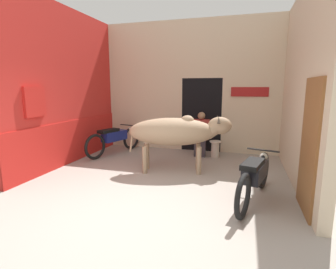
{
  "coord_description": "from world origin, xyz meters",
  "views": [
    {
      "loc": [
        1.67,
        -3.61,
        1.95
      ],
      "look_at": [
        0.03,
        1.94,
        0.91
      ],
      "focal_mm": 28.0,
      "sensor_mm": 36.0,
      "label": 1
    }
  ],
  "objects_px": {
    "cow": "(177,132)",
    "plastic_stool": "(215,148)",
    "motorcycle_far": "(114,138)",
    "motorcycle_near": "(255,175)",
    "shopkeeper_seated": "(201,133)"
  },
  "relations": [
    {
      "from": "cow",
      "to": "shopkeeper_seated",
      "type": "relative_size",
      "value": 1.9
    },
    {
      "from": "cow",
      "to": "motorcycle_far",
      "type": "height_order",
      "value": "cow"
    },
    {
      "from": "motorcycle_near",
      "to": "plastic_stool",
      "type": "xyz_separation_m",
      "value": [
        -0.97,
        2.77,
        -0.22
      ]
    },
    {
      "from": "shopkeeper_seated",
      "to": "plastic_stool",
      "type": "distance_m",
      "value": 0.59
    },
    {
      "from": "motorcycle_near",
      "to": "plastic_stool",
      "type": "distance_m",
      "value": 2.95
    },
    {
      "from": "shopkeeper_seated",
      "to": "motorcycle_near",
      "type": "bearing_deg",
      "value": -63.52
    },
    {
      "from": "motorcycle_far",
      "to": "plastic_stool",
      "type": "height_order",
      "value": "motorcycle_far"
    },
    {
      "from": "motorcycle_far",
      "to": "plastic_stool",
      "type": "bearing_deg",
      "value": 9.4
    },
    {
      "from": "motorcycle_far",
      "to": "motorcycle_near",
      "type": "bearing_deg",
      "value": -30.57
    },
    {
      "from": "cow",
      "to": "plastic_stool",
      "type": "bearing_deg",
      "value": 65.14
    },
    {
      "from": "cow",
      "to": "shopkeeper_seated",
      "type": "bearing_deg",
      "value": 79.32
    },
    {
      "from": "motorcycle_far",
      "to": "shopkeeper_seated",
      "type": "bearing_deg",
      "value": 11.72
    },
    {
      "from": "cow",
      "to": "motorcycle_near",
      "type": "bearing_deg",
      "value": -35.52
    },
    {
      "from": "motorcycle_far",
      "to": "shopkeeper_seated",
      "type": "relative_size",
      "value": 1.67
    },
    {
      "from": "cow",
      "to": "motorcycle_near",
      "type": "distance_m",
      "value": 2.14
    }
  ]
}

